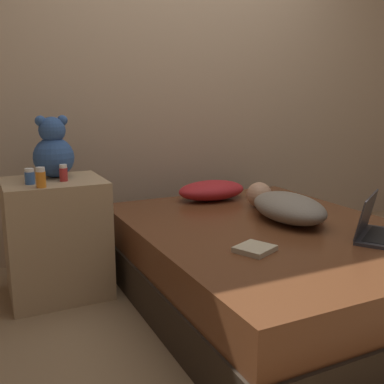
# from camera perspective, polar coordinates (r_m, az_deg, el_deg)

# --- Properties ---
(ground_plane) EXTENTS (12.00, 12.00, 0.00)m
(ground_plane) POSITION_cam_1_polar(r_m,az_deg,el_deg) (2.65, 9.57, -13.35)
(ground_plane) COLOR #937551
(wall_back) EXTENTS (8.00, 0.06, 2.60)m
(wall_back) POSITION_cam_1_polar(r_m,az_deg,el_deg) (3.46, -1.68, 14.85)
(wall_back) COLOR tan
(wall_back) RESTS_ON ground_plane
(bed) EXTENTS (1.42, 1.86, 0.44)m
(bed) POSITION_cam_1_polar(r_m,az_deg,el_deg) (2.57, 9.74, -8.99)
(bed) COLOR #2D2319
(bed) RESTS_ON ground_plane
(nightstand) EXTENTS (0.54, 0.48, 0.67)m
(nightstand) POSITION_cam_1_polar(r_m,az_deg,el_deg) (2.70, -16.80, -5.57)
(nightstand) COLOR tan
(nightstand) RESTS_ON ground_plane
(pillow) EXTENTS (0.48, 0.29, 0.13)m
(pillow) POSITION_cam_1_polar(r_m,az_deg,el_deg) (3.07, 2.51, 0.22)
(pillow) COLOR red
(pillow) RESTS_ON bed
(person_lying) EXTENTS (0.38, 0.72, 0.16)m
(person_lying) POSITION_cam_1_polar(r_m,az_deg,el_deg) (2.64, 11.74, -1.75)
(person_lying) COLOR gray
(person_lying) RESTS_ON bed
(laptop) EXTENTS (0.41, 0.37, 0.22)m
(laptop) POSITION_cam_1_polar(r_m,az_deg,el_deg) (2.43, 22.35, -4.29)
(laptop) COLOR #333338
(laptop) RESTS_ON bed
(teddy_bear) EXTENTS (0.23, 0.23, 0.35)m
(teddy_bear) POSITION_cam_1_polar(r_m,az_deg,el_deg) (2.69, -17.20, 5.03)
(teddy_bear) COLOR #335693
(teddy_bear) RESTS_ON nightstand
(bottle_blue) EXTENTS (0.05, 0.05, 0.09)m
(bottle_blue) POSITION_cam_1_polar(r_m,az_deg,el_deg) (2.53, -19.92, 1.86)
(bottle_blue) COLOR #3866B2
(bottle_blue) RESTS_ON nightstand
(bottle_white) EXTENTS (0.03, 0.03, 0.06)m
(bottle_white) POSITION_cam_1_polar(r_m,az_deg,el_deg) (2.61, -20.20, 1.84)
(bottle_white) COLOR white
(bottle_white) RESTS_ON nightstand
(bottle_orange) EXTENTS (0.05, 0.05, 0.11)m
(bottle_orange) POSITION_cam_1_polar(r_m,az_deg,el_deg) (2.42, -18.65, 1.74)
(bottle_orange) COLOR orange
(bottle_orange) RESTS_ON nightstand
(bottle_red) EXTENTS (0.04, 0.04, 0.09)m
(bottle_red) POSITION_cam_1_polar(r_m,az_deg,el_deg) (2.57, -16.01, 2.34)
(bottle_red) COLOR #B72D2D
(bottle_red) RESTS_ON nightstand
(book) EXTENTS (0.21, 0.20, 0.02)m
(book) POSITION_cam_1_polar(r_m,az_deg,el_deg) (2.09, 7.97, -7.16)
(book) COLOR #C6B793
(book) RESTS_ON bed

